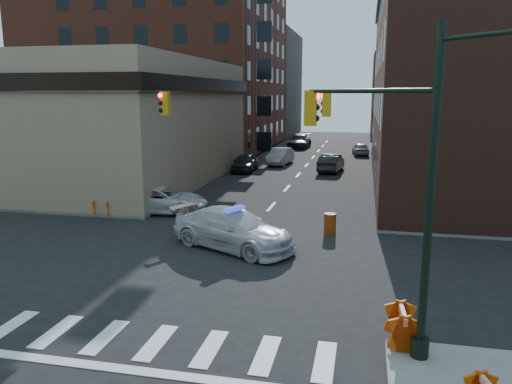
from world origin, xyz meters
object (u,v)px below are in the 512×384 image
at_px(pickup, 161,200).
at_px(barrel_bank, 193,213).
at_px(police_car, 233,229).
at_px(parked_car_wnear, 245,163).
at_px(parked_car_enear, 331,163).
at_px(pedestrian_b, 64,189).
at_px(barrel_road, 330,224).
at_px(barricade_nw_a, 107,196).
at_px(parked_car_wfar, 280,156).
at_px(barricade_se_a, 402,326).
at_px(pedestrian_a, 141,193).

distance_m(pickup, barrel_bank, 2.99).
relative_size(police_car, parked_car_wnear, 1.30).
xyz_separation_m(pickup, parked_car_enear, (8.30, 17.23, 0.04)).
relative_size(pedestrian_b, barrel_road, 1.57).
bearing_deg(barricade_nw_a, parked_car_enear, 43.83).
distance_m(pickup, parked_car_wnear, 15.80).
bearing_deg(barrel_road, pedestrian_b, 168.65).
height_order(parked_car_wfar, parked_car_enear, parked_car_wfar).
bearing_deg(barricade_se_a, barrel_bank, 37.46).
bearing_deg(barricade_nw_a, pedestrian_a, -15.85).
bearing_deg(pedestrian_a, barricade_nw_a, -160.25).
height_order(parked_car_wnear, pedestrian_a, pedestrian_a).
distance_m(parked_car_wnear, pedestrian_a, 15.44).
height_order(parked_car_wnear, barrel_bank, parked_car_wnear).
bearing_deg(parked_car_wnear, barricade_se_a, -70.61).
xyz_separation_m(parked_car_wfar, barricade_nw_a, (-7.00, -19.80, -0.14)).
bearing_deg(parked_car_wnear, parked_car_enear, 9.59).
distance_m(parked_car_wnear, barrel_bank, 17.48).
bearing_deg(barrel_bank, pickup, 146.32).
height_order(parked_car_wnear, barricade_se_a, parked_car_wnear).
relative_size(pedestrian_b, barricade_nw_a, 1.24).
distance_m(barrel_road, barricade_nw_a, 13.68).
relative_size(pickup, parked_car_wfar, 1.11).
height_order(pedestrian_b, barrel_road, pedestrian_b).
relative_size(barrel_road, barrel_bank, 1.09).
height_order(barrel_bank, barricade_se_a, barricade_se_a).
height_order(parked_car_wnear, parked_car_wfar, parked_car_wfar).
bearing_deg(pedestrian_a, barrel_road, 10.38).
relative_size(pedestrian_a, barrel_road, 1.63).
bearing_deg(barrel_road, parked_car_wfar, 105.31).
distance_m(parked_car_wfar, barrel_road, 23.86).
relative_size(pedestrian_b, barricade_se_a, 1.27).
bearing_deg(parked_car_wnear, pedestrian_a, -101.10).
height_order(parked_car_enear, pedestrian_b, pedestrian_b).
relative_size(pickup, parked_car_wnear, 1.17).
xyz_separation_m(pedestrian_b, barrel_bank, (9.00, -2.43, -0.48)).
xyz_separation_m(pedestrian_a, barrel_bank, (3.92, -2.17, -0.51)).
bearing_deg(pedestrian_b, parked_car_enear, 40.01).
bearing_deg(parked_car_enear, barricade_nw_a, 59.83).
bearing_deg(pickup, parked_car_wnear, -9.78).
xyz_separation_m(parked_car_wnear, barrel_road, (8.55, -18.22, -0.25)).
bearing_deg(parked_car_enear, pickup, 70.17).
bearing_deg(parked_car_wfar, pedestrian_a, -97.24).
relative_size(parked_car_enear, barrel_bank, 4.96).
relative_size(police_car, barrel_bank, 6.18).
xyz_separation_m(barrel_bank, barricade_nw_a, (-6.18, 2.40, 0.16)).
height_order(parked_car_enear, pedestrian_a, pedestrian_a).
distance_m(police_car, barricade_nw_a, 11.25).
relative_size(pickup, barricade_nw_a, 4.04).
relative_size(parked_car_wfar, barricade_nw_a, 3.64).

